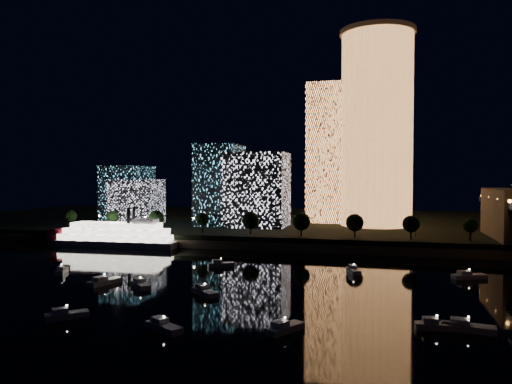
% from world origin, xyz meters
% --- Properties ---
extents(ground, '(520.00, 520.00, 0.00)m').
position_xyz_m(ground, '(0.00, 0.00, 0.00)').
color(ground, black).
rests_on(ground, ground).
extents(far_bank, '(420.00, 160.00, 5.00)m').
position_xyz_m(far_bank, '(0.00, 160.00, 2.50)').
color(far_bank, black).
rests_on(far_bank, ground).
extents(seawall, '(420.00, 6.00, 3.00)m').
position_xyz_m(seawall, '(0.00, 82.00, 1.50)').
color(seawall, '#6B5E4C').
rests_on(seawall, ground).
extents(tower_cylindrical, '(34.00, 34.00, 88.77)m').
position_xyz_m(tower_cylindrical, '(17.19, 135.35, 49.51)').
color(tower_cylindrical, '#FF9C51').
rests_on(tower_cylindrical, far_bank).
extents(tower_rectangular, '(21.27, 21.27, 67.68)m').
position_xyz_m(tower_rectangular, '(-5.46, 148.89, 38.84)').
color(tower_rectangular, '#FF9C51').
rests_on(tower_rectangular, far_bank).
extents(midrise_blocks, '(88.82, 28.93, 37.24)m').
position_xyz_m(midrise_blocks, '(-62.49, 119.79, 20.73)').
color(midrise_blocks, white).
rests_on(midrise_blocks, far_bank).
extents(riverboat, '(54.01, 13.15, 16.16)m').
position_xyz_m(riverboat, '(-84.12, 76.65, 4.14)').
color(riverboat, silver).
rests_on(riverboat, ground).
extents(motorboats, '(119.46, 69.45, 2.78)m').
position_xyz_m(motorboats, '(-10.06, 11.92, 0.81)').
color(motorboats, silver).
rests_on(motorboats, ground).
extents(esplanade_trees, '(165.10, 6.85, 8.93)m').
position_xyz_m(esplanade_trees, '(-25.19, 88.00, 10.47)').
color(esplanade_trees, black).
rests_on(esplanade_trees, far_bank).
extents(street_lamps, '(132.70, 0.70, 5.65)m').
position_xyz_m(street_lamps, '(-34.00, 94.00, 9.02)').
color(street_lamps, black).
rests_on(street_lamps, far_bank).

